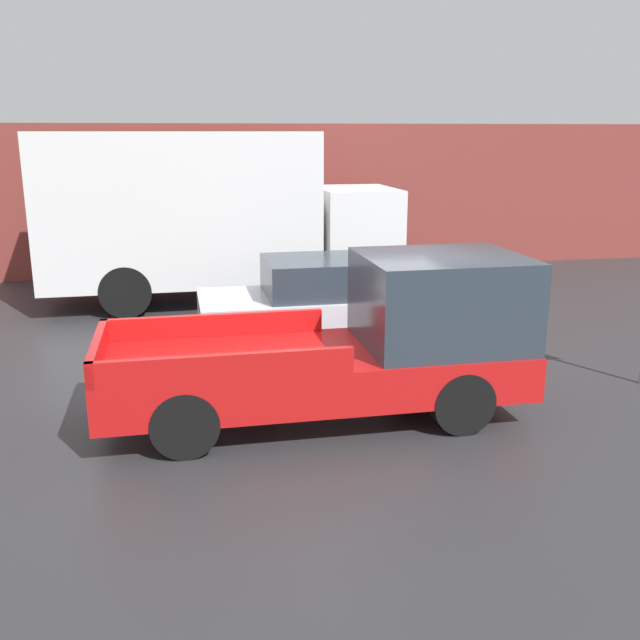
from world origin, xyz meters
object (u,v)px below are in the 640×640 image
car (331,301)px  newspaper_box (174,256)px  delivery_truck (208,213)px  pickup_truck (362,343)px

car → newspaper_box: bearing=111.7°
delivery_truck → newspaper_box: bearing=104.6°
car → pickup_truck: bearing=-95.2°
pickup_truck → car: 3.23m
pickup_truck → newspaper_box: size_ratio=4.94×
newspaper_box → car: bearing=-68.3°
car → newspaper_box: size_ratio=4.06×
car → delivery_truck: delivery_truck is taller
car → delivery_truck: size_ratio=0.59×
pickup_truck → newspaper_box: pickup_truck is taller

